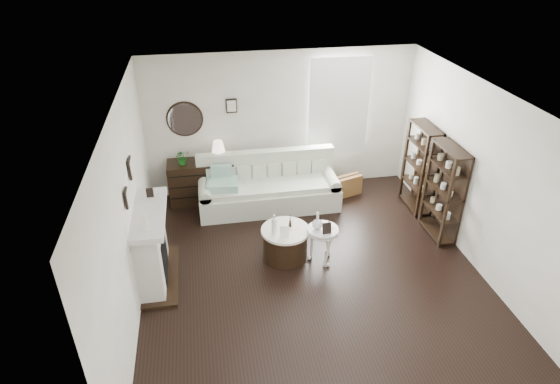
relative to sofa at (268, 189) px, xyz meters
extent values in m
plane|color=black|center=(0.35, -2.08, -0.33)|extent=(5.50, 5.50, 0.00)
plane|color=white|center=(0.35, -2.08, 2.37)|extent=(5.50, 5.50, 0.00)
plane|color=silver|center=(0.35, 0.67, 1.02)|extent=(5.00, 0.00, 5.00)
plane|color=silver|center=(0.35, -4.83, 1.02)|extent=(5.00, 0.00, 5.00)
plane|color=silver|center=(-2.15, -2.08, 1.02)|extent=(0.00, 5.50, 5.50)
plane|color=silver|center=(2.85, -2.08, 1.02)|extent=(0.00, 5.50, 5.50)
cube|color=white|center=(1.45, 0.65, 1.27)|extent=(1.00, 0.02, 1.80)
cube|color=white|center=(1.45, 0.59, 1.27)|extent=(1.15, 0.02, 1.90)
cylinder|color=silver|center=(-1.40, 0.64, 1.22)|extent=(0.60, 0.03, 0.60)
cube|color=black|center=(-0.55, 0.64, 1.42)|extent=(0.20, 0.03, 0.26)
cube|color=silver|center=(-1.98, -1.78, 0.22)|extent=(0.34, 1.20, 1.10)
cube|color=black|center=(-1.95, -1.78, 0.07)|extent=(0.30, 0.65, 0.70)
cube|color=silver|center=(-1.93, -1.78, 0.79)|extent=(0.44, 1.35, 0.08)
cube|color=black|center=(-1.90, -1.78, -0.30)|extent=(0.50, 1.40, 0.05)
cylinder|color=white|center=(-1.93, -2.23, 0.94)|extent=(0.08, 0.08, 0.22)
cube|color=black|center=(-1.93, -1.38, 0.90)|extent=(0.10, 0.03, 0.14)
cube|color=black|center=(-2.12, -2.13, 1.27)|extent=(0.03, 0.18, 0.24)
cube|color=black|center=(-2.12, -1.48, 1.37)|extent=(0.03, 0.22, 0.28)
cube|color=black|center=(2.68, -0.53, 0.47)|extent=(0.30, 0.80, 1.60)
cylinder|color=#C0B284|center=(2.66, -0.78, 0.19)|extent=(0.08, 0.08, 0.11)
cylinder|color=#C0B284|center=(2.66, -0.53, 0.19)|extent=(0.08, 0.08, 0.11)
cylinder|color=#C0B284|center=(2.66, -0.28, 0.19)|extent=(0.08, 0.08, 0.11)
cylinder|color=#C0B284|center=(2.66, -0.78, 0.59)|extent=(0.08, 0.08, 0.11)
cylinder|color=#C0B284|center=(2.66, -0.53, 0.59)|extent=(0.08, 0.08, 0.11)
cylinder|color=#C0B284|center=(2.66, -0.28, 0.59)|extent=(0.08, 0.08, 0.11)
cylinder|color=#C0B284|center=(2.66, -0.78, 0.99)|extent=(0.08, 0.08, 0.11)
cylinder|color=#C0B284|center=(2.66, -0.53, 0.99)|extent=(0.08, 0.08, 0.11)
cylinder|color=#C0B284|center=(2.66, -0.28, 0.99)|extent=(0.08, 0.08, 0.11)
cube|color=black|center=(2.68, -1.43, 0.47)|extent=(0.30, 0.80, 1.60)
cylinder|color=#C0B284|center=(2.66, -1.68, 0.19)|extent=(0.08, 0.08, 0.11)
cylinder|color=#C0B284|center=(2.66, -1.43, 0.19)|extent=(0.08, 0.08, 0.11)
cylinder|color=#C0B284|center=(2.66, -1.18, 0.19)|extent=(0.08, 0.08, 0.11)
cylinder|color=#C0B284|center=(2.66, -1.68, 0.59)|extent=(0.08, 0.08, 0.11)
cylinder|color=#C0B284|center=(2.66, -1.43, 0.59)|extent=(0.08, 0.08, 0.11)
cylinder|color=#C0B284|center=(2.66, -1.18, 0.59)|extent=(0.08, 0.08, 0.11)
cylinder|color=#C0B284|center=(2.66, -1.68, 0.99)|extent=(0.08, 0.08, 0.11)
cylinder|color=#C0B284|center=(2.66, -1.43, 0.99)|extent=(0.08, 0.08, 0.11)
cylinder|color=#C0B284|center=(2.66, -1.18, 0.99)|extent=(0.08, 0.08, 0.11)
cube|color=beige|center=(0.00, -0.08, -0.12)|extent=(2.55, 0.88, 0.41)
cube|color=beige|center=(0.00, -0.11, 0.13)|extent=(2.21, 0.71, 0.10)
cube|color=beige|center=(0.00, 0.26, 0.27)|extent=(2.55, 0.20, 0.79)
cube|color=beige|center=(-1.16, -0.08, -0.07)|extent=(0.22, 0.83, 0.51)
cube|color=beige|center=(1.16, -0.08, -0.07)|extent=(0.22, 0.83, 0.51)
cube|color=#268B60|center=(-0.83, -0.13, 0.25)|extent=(0.59, 0.50, 0.14)
cube|color=brown|center=(1.55, 0.09, -0.13)|extent=(0.63, 0.38, 0.40)
cube|color=black|center=(-1.20, 0.39, 0.07)|extent=(1.21, 0.50, 0.81)
cube|color=black|center=(-1.20, 0.13, -0.11)|extent=(1.16, 0.01, 0.02)
cube|color=black|center=(-1.20, 0.13, 0.11)|extent=(1.16, 0.01, 0.02)
cube|color=black|center=(-1.20, 0.13, 0.34)|extent=(1.16, 0.01, 0.01)
imported|color=#19571A|center=(-1.50, 0.34, 0.62)|extent=(0.31, 0.28, 0.29)
cylinder|color=black|center=(0.02, -1.62, -0.09)|extent=(0.69, 0.69, 0.48)
cylinder|color=white|center=(0.02, -1.62, 0.17)|extent=(0.75, 0.75, 0.04)
cylinder|color=white|center=(0.57, -1.80, 0.25)|extent=(0.48, 0.48, 0.03)
cylinder|color=silver|center=(0.57, -1.80, 0.20)|extent=(0.49, 0.49, 0.02)
cylinder|color=silver|center=(0.57, -1.80, -0.05)|extent=(0.04, 0.04, 0.55)
cylinder|color=silver|center=(-0.17, -1.71, 0.36)|extent=(0.08, 0.08, 0.34)
cube|color=white|center=(-0.03, -1.81, 0.29)|extent=(0.14, 0.07, 0.18)
cube|color=black|center=(0.59, -1.93, 0.35)|extent=(0.14, 0.05, 0.18)
camera|label=1|loc=(-1.10, -7.45, 4.28)|focal=30.00mm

